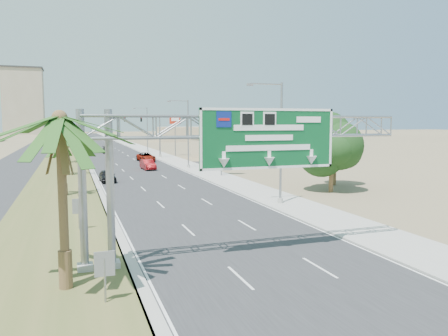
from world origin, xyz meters
name	(u,v)px	position (x,y,z in m)	size (l,w,h in m)	color
road	(106,147)	(0.00, 110.00, 0.01)	(12.00, 300.00, 0.02)	#28282B
sidewalk_right	(138,147)	(8.50, 110.00, 0.05)	(4.00, 300.00, 0.10)	#9E9B93
median_grass	(66,148)	(-10.00, 110.00, 0.06)	(7.00, 300.00, 0.12)	#485325
opposing_road	(37,149)	(-17.00, 110.00, 0.01)	(8.00, 300.00, 0.02)	#28282B
sign_gantry	(237,138)	(-1.06, 9.93, 6.06)	(16.75, 1.24, 7.50)	gray
palm_near	(60,119)	(-9.20, 8.00, 6.93)	(5.70, 5.70, 8.35)	brown
palm_row_b	(63,143)	(-9.50, 32.00, 4.90)	(3.99, 3.99, 5.95)	brown
palm_row_c	(65,131)	(-9.50, 48.00, 5.66)	(3.99, 3.99, 6.75)	brown
palm_row_d	(66,137)	(-9.50, 66.00, 4.42)	(3.99, 3.99, 5.45)	brown
palm_row_e	(67,130)	(-9.50, 85.00, 5.09)	(3.99, 3.99, 6.15)	brown
palm_row_f	(67,130)	(-9.50, 110.00, 4.71)	(3.99, 3.99, 5.75)	brown
streetlight_near	(279,148)	(7.30, 22.00, 4.69)	(3.27, 0.44, 10.00)	gray
streetlight_mid	(187,136)	(7.30, 52.00, 4.69)	(3.27, 0.44, 10.00)	gray
streetlight_far	(146,131)	(7.30, 88.00, 4.69)	(3.27, 0.44, 10.00)	gray
signal_mast	(149,132)	(5.17, 71.97, 4.85)	(10.28, 0.71, 8.00)	gray
store_building	(244,147)	(22.00, 66.00, 2.00)	(18.00, 10.00, 4.00)	tan
oak_near	(332,146)	(15.00, 26.00, 4.53)	(4.50, 4.50, 6.80)	brown
oak_far	(335,150)	(18.00, 30.00, 3.82)	(3.50, 3.50, 5.60)	brown
median_signback_a	(105,268)	(-7.80, 6.00, 1.45)	(0.75, 0.08, 2.08)	gray
median_signback_b	(79,208)	(-8.50, 18.00, 1.45)	(0.75, 0.08, 2.08)	gray
tower_distant	(24,102)	(-32.00, 250.00, 17.50)	(20.00, 16.00, 35.00)	gray
building_distant_right	(187,134)	(30.00, 140.00, 2.50)	(20.00, 12.00, 5.00)	tan
car_left_lane	(107,176)	(-5.02, 40.58, 0.69)	(1.63, 4.06, 1.38)	black
car_mid_lane	(148,165)	(1.50, 51.93, 0.72)	(1.52, 4.37, 1.44)	maroon
car_right_lane	(146,157)	(3.35, 64.95, 0.76)	(2.51, 5.45, 1.51)	gray
car_far	(107,150)	(-1.37, 87.41, 0.75)	(2.10, 5.17, 1.50)	black
pole_sign_red_near	(221,125)	(9.00, 41.40, 6.45)	(2.32, 1.22, 8.28)	gray
pole_sign_blue	(206,131)	(10.70, 53.71, 5.41)	(1.96, 1.06, 7.38)	gray
pole_sign_red_far	(175,123)	(11.04, 75.74, 6.62)	(2.17, 1.01, 8.39)	gray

